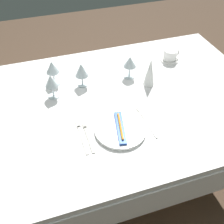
{
  "coord_description": "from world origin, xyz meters",
  "views": [
    {
      "loc": [
        -0.3,
        -1.03,
        1.69
      ],
      "look_at": [
        -0.0,
        -0.1,
        0.76
      ],
      "focal_mm": 42.2,
      "sensor_mm": 36.0,
      "label": 1
    }
  ],
  "objects_px": {
    "wine_glass_centre": "(130,63)",
    "wine_glass_right": "(82,71)",
    "wine_glass_left": "(52,68)",
    "wine_glass_far": "(51,82)",
    "dinner_plate": "(120,130)",
    "fork_inner": "(82,136)",
    "toothbrush_package": "(120,128)",
    "coffee_cup_left": "(171,55)",
    "spoon_soup": "(144,118)",
    "fork_outer": "(88,135)",
    "napkin_folded": "(150,72)"
  },
  "relations": [
    {
      "from": "toothbrush_package",
      "to": "wine_glass_right",
      "type": "distance_m",
      "value": 0.43
    },
    {
      "from": "dinner_plate",
      "to": "wine_glass_far",
      "type": "bearing_deg",
      "value": 125.98
    },
    {
      "from": "wine_glass_centre",
      "to": "napkin_folded",
      "type": "bearing_deg",
      "value": -53.79
    },
    {
      "from": "toothbrush_package",
      "to": "napkin_folded",
      "type": "xyz_separation_m",
      "value": [
        0.28,
        0.3,
        0.06
      ]
    },
    {
      "from": "toothbrush_package",
      "to": "fork_inner",
      "type": "bearing_deg",
      "value": 171.96
    },
    {
      "from": "spoon_soup",
      "to": "coffee_cup_left",
      "type": "bearing_deg",
      "value": 50.57
    },
    {
      "from": "dinner_plate",
      "to": "wine_glass_right",
      "type": "relative_size",
      "value": 1.71
    },
    {
      "from": "fork_outer",
      "to": "spoon_soup",
      "type": "distance_m",
      "value": 0.31
    },
    {
      "from": "toothbrush_package",
      "to": "napkin_folded",
      "type": "distance_m",
      "value": 0.42
    },
    {
      "from": "toothbrush_package",
      "to": "wine_glass_left",
      "type": "xyz_separation_m",
      "value": [
        -0.24,
        0.48,
        0.08
      ]
    },
    {
      "from": "dinner_plate",
      "to": "fork_inner",
      "type": "xyz_separation_m",
      "value": [
        -0.18,
        0.03,
        -0.01
      ]
    },
    {
      "from": "wine_glass_centre",
      "to": "coffee_cup_left",
      "type": "bearing_deg",
      "value": 15.61
    },
    {
      "from": "dinner_plate",
      "to": "fork_inner",
      "type": "bearing_deg",
      "value": 171.96
    },
    {
      "from": "wine_glass_right",
      "to": "napkin_folded",
      "type": "relative_size",
      "value": 0.84
    },
    {
      "from": "wine_glass_centre",
      "to": "dinner_plate",
      "type": "bearing_deg",
      "value": -116.44
    },
    {
      "from": "fork_outer",
      "to": "wine_glass_centre",
      "type": "relative_size",
      "value": 1.47
    },
    {
      "from": "coffee_cup_left",
      "to": "wine_glass_right",
      "type": "bearing_deg",
      "value": -172.0
    },
    {
      "from": "fork_outer",
      "to": "coffee_cup_left",
      "type": "height_order",
      "value": "coffee_cup_left"
    },
    {
      "from": "wine_glass_left",
      "to": "wine_glass_right",
      "type": "height_order",
      "value": "wine_glass_left"
    },
    {
      "from": "wine_glass_left",
      "to": "wine_glass_right",
      "type": "bearing_deg",
      "value": -23.37
    },
    {
      "from": "wine_glass_right",
      "to": "wine_glass_centre",
      "type": "bearing_deg",
      "value": -0.71
    },
    {
      "from": "toothbrush_package",
      "to": "fork_inner",
      "type": "relative_size",
      "value": 0.99
    },
    {
      "from": "fork_inner",
      "to": "coffee_cup_left",
      "type": "relative_size",
      "value": 1.99
    },
    {
      "from": "wine_glass_centre",
      "to": "wine_glass_left",
      "type": "height_order",
      "value": "wine_glass_left"
    },
    {
      "from": "fork_inner",
      "to": "wine_glass_centre",
      "type": "bearing_deg",
      "value": 44.77
    },
    {
      "from": "fork_outer",
      "to": "wine_glass_far",
      "type": "xyz_separation_m",
      "value": [
        -0.11,
        0.34,
        0.1
      ]
    },
    {
      "from": "spoon_soup",
      "to": "wine_glass_far",
      "type": "relative_size",
      "value": 1.63
    },
    {
      "from": "spoon_soup",
      "to": "coffee_cup_left",
      "type": "distance_m",
      "value": 0.59
    },
    {
      "from": "wine_glass_centre",
      "to": "wine_glass_right",
      "type": "xyz_separation_m",
      "value": [
        -0.29,
        0.0,
        0.0
      ]
    },
    {
      "from": "dinner_plate",
      "to": "spoon_soup",
      "type": "height_order",
      "value": "dinner_plate"
    },
    {
      "from": "wine_glass_left",
      "to": "wine_glass_far",
      "type": "height_order",
      "value": "wine_glass_left"
    },
    {
      "from": "dinner_plate",
      "to": "fork_outer",
      "type": "height_order",
      "value": "dinner_plate"
    },
    {
      "from": "wine_glass_left",
      "to": "wine_glass_right",
      "type": "distance_m",
      "value": 0.17
    },
    {
      "from": "coffee_cup_left",
      "to": "wine_glass_centre",
      "type": "distance_m",
      "value": 0.34
    },
    {
      "from": "dinner_plate",
      "to": "toothbrush_package",
      "type": "bearing_deg",
      "value": 75.96
    },
    {
      "from": "fork_outer",
      "to": "wine_glass_centre",
      "type": "distance_m",
      "value": 0.54
    },
    {
      "from": "wine_glass_left",
      "to": "napkin_folded",
      "type": "height_order",
      "value": "napkin_folded"
    },
    {
      "from": "wine_glass_left",
      "to": "wine_glass_far",
      "type": "relative_size",
      "value": 1.05
    },
    {
      "from": "fork_inner",
      "to": "napkin_folded",
      "type": "xyz_separation_m",
      "value": [
        0.47,
        0.27,
        0.08
      ]
    },
    {
      "from": "wine_glass_left",
      "to": "wine_glass_far",
      "type": "bearing_deg",
      "value": -101.75
    },
    {
      "from": "spoon_soup",
      "to": "wine_glass_right",
      "type": "relative_size",
      "value": 1.59
    },
    {
      "from": "dinner_plate",
      "to": "wine_glass_left",
      "type": "relative_size",
      "value": 1.67
    },
    {
      "from": "fork_outer",
      "to": "napkin_folded",
      "type": "bearing_deg",
      "value": 32.75
    },
    {
      "from": "fork_inner",
      "to": "dinner_plate",
      "type": "bearing_deg",
      "value": -8.04
    },
    {
      "from": "toothbrush_package",
      "to": "coffee_cup_left",
      "type": "height_order",
      "value": "coffee_cup_left"
    },
    {
      "from": "coffee_cup_left",
      "to": "wine_glass_left",
      "type": "distance_m",
      "value": 0.76
    },
    {
      "from": "toothbrush_package",
      "to": "wine_glass_far",
      "type": "height_order",
      "value": "wine_glass_far"
    },
    {
      "from": "toothbrush_package",
      "to": "fork_outer",
      "type": "bearing_deg",
      "value": 173.27
    },
    {
      "from": "fork_outer",
      "to": "wine_glass_far",
      "type": "relative_size",
      "value": 1.42
    },
    {
      "from": "dinner_plate",
      "to": "fork_outer",
      "type": "xyz_separation_m",
      "value": [
        -0.15,
        0.02,
        -0.01
      ]
    }
  ]
}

